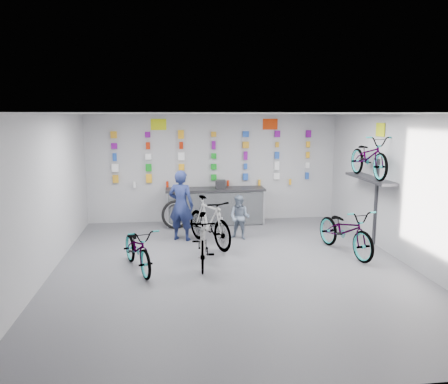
{
  "coord_description": "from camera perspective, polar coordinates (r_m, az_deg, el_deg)",
  "views": [
    {
      "loc": [
        -1.18,
        -8.14,
        2.98
      ],
      "look_at": [
        -0.02,
        1.4,
        1.27
      ],
      "focal_mm": 35.0,
      "sensor_mm": 36.0,
      "label": 1
    }
  ],
  "objects": [
    {
      "name": "sign_left",
      "position": [
        12.13,
        -8.54,
        8.72
      ],
      "size": [
        0.42,
        0.02,
        0.3
      ],
      "primitive_type": "cube",
      "color": "#C9D611",
      "rests_on": "wall_back"
    },
    {
      "name": "bike_center",
      "position": [
        8.76,
        -2.75,
        -6.33
      ],
      "size": [
        0.63,
        1.73,
        1.02
      ],
      "primitive_type": "imported",
      "rotation": [
        0.0,
        0.0,
        -0.09
      ],
      "color": "gray",
      "rests_on": "floor"
    },
    {
      "name": "spare_wheel",
      "position": [
        11.61,
        -6.33,
        -2.94
      ],
      "size": [
        0.78,
        0.33,
        0.77
      ],
      "rotation": [
        0.0,
        0.0,
        0.25
      ],
      "color": "black",
      "rests_on": "floor"
    },
    {
      "name": "bike_right",
      "position": [
        9.84,
        15.59,
        -4.83
      ],
      "size": [
        1.09,
        2.06,
        1.03
      ],
      "primitive_type": "imported",
      "rotation": [
        0.0,
        0.0,
        0.22
      ],
      "color": "gray",
      "rests_on": "floor"
    },
    {
      "name": "merch_wall",
      "position": [
        12.17,
        -2.24,
        4.41
      ],
      "size": [
        5.56,
        0.08,
        1.57
      ],
      "color": "orange",
      "rests_on": "wall_back"
    },
    {
      "name": "bike_service",
      "position": [
        10.03,
        -1.93,
        -3.89
      ],
      "size": [
        1.27,
        1.93,
        1.13
      ],
      "primitive_type": "imported",
      "rotation": [
        0.0,
        0.0,
        0.43
      ],
      "color": "gray",
      "rests_on": "floor"
    },
    {
      "name": "wall_bracket",
      "position": [
        10.48,
        18.62,
        1.22
      ],
      "size": [
        0.39,
        1.9,
        2.0
      ],
      "color": "#333338",
      "rests_on": "wall_right"
    },
    {
      "name": "clerk",
      "position": [
        10.46,
        -5.63,
        -1.75
      ],
      "size": [
        0.73,
        0.62,
        1.7
      ],
      "primitive_type": "imported",
      "rotation": [
        0.0,
        0.0,
        2.74
      ],
      "color": "#192350",
      "rests_on": "floor"
    },
    {
      "name": "floor",
      "position": [
        8.75,
        1.24,
        -9.85
      ],
      "size": [
        8.0,
        8.0,
        0.0
      ],
      "primitive_type": "plane",
      "color": "#525257",
      "rests_on": "ground"
    },
    {
      "name": "wall_front",
      "position": [
        4.55,
        8.55,
        -8.99
      ],
      "size": [
        7.0,
        0.0,
        7.0
      ],
      "primitive_type": "plane",
      "rotation": [
        -1.57,
        0.0,
        0.0
      ],
      "color": "#BCBCBE",
      "rests_on": "floor"
    },
    {
      "name": "wall_left",
      "position": [
        8.6,
        -22.48,
        -0.62
      ],
      "size": [
        0.0,
        8.0,
        8.0
      ],
      "primitive_type": "plane",
      "rotation": [
        1.57,
        0.0,
        1.57
      ],
      "color": "#BCBCBE",
      "rests_on": "floor"
    },
    {
      "name": "wall_back",
      "position": [
        12.29,
        -1.37,
        3.14
      ],
      "size": [
        7.0,
        0.0,
        7.0
      ],
      "primitive_type": "plane",
      "rotation": [
        1.57,
        0.0,
        0.0
      ],
      "color": "#BCBCBE",
      "rests_on": "floor"
    },
    {
      "name": "wall_right",
      "position": [
        9.51,
        22.66,
        0.32
      ],
      "size": [
        0.0,
        8.0,
        8.0
      ],
      "primitive_type": "plane",
      "rotation": [
        1.57,
        0.0,
        -1.57
      ],
      "color": "#BCBCBE",
      "rests_on": "floor"
    },
    {
      "name": "bike_wall",
      "position": [
        10.38,
        18.41,
        4.42
      ],
      "size": [
        0.63,
        1.8,
        0.95
      ],
      "primitive_type": "imported",
      "color": "gray",
      "rests_on": "wall_bracket"
    },
    {
      "name": "bike_left",
      "position": [
        8.66,
        -11.2,
        -7.19
      ],
      "size": [
        1.12,
        1.77,
        0.88
      ],
      "primitive_type": "imported",
      "rotation": [
        0.0,
        0.0,
        0.34
      ],
      "color": "gray",
      "rests_on": "floor"
    },
    {
      "name": "sign_right",
      "position": [
        12.44,
        6.05,
        8.8
      ],
      "size": [
        0.42,
        0.02,
        0.3
      ],
      "primitive_type": "cube",
      "color": "red",
      "rests_on": "wall_back"
    },
    {
      "name": "ceiling",
      "position": [
        8.23,
        1.32,
        10.2
      ],
      "size": [
        8.0,
        8.0,
        0.0
      ],
      "primitive_type": "plane",
      "rotation": [
        3.14,
        0.0,
        0.0
      ],
      "color": "white",
      "rests_on": "wall_back"
    },
    {
      "name": "customer",
      "position": [
        10.55,
        2.07,
        -3.34
      ],
      "size": [
        0.65,
        0.61,
        1.07
      ],
      "primitive_type": "imported",
      "rotation": [
        0.0,
        0.0,
        -0.52
      ],
      "color": "slate",
      "rests_on": "floor"
    },
    {
      "name": "sign_side",
      "position": [
        10.44,
        19.75,
        7.67
      ],
      "size": [
        0.02,
        0.4,
        0.3
      ],
      "primitive_type": "cube",
      "color": "#C9D611",
      "rests_on": "wall_right"
    },
    {
      "name": "counter",
      "position": [
        12.0,
        -1.14,
        -1.93
      ],
      "size": [
        2.7,
        0.66,
        1.0
      ],
      "color": "black",
      "rests_on": "floor"
    },
    {
      "name": "register",
      "position": [
        11.92,
        -0.46,
        1.03
      ],
      "size": [
        0.3,
        0.32,
        0.22
      ],
      "primitive_type": "cube",
      "rotation": [
        0.0,
        0.0,
        -0.08
      ],
      "color": "black",
      "rests_on": "counter"
    }
  ]
}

